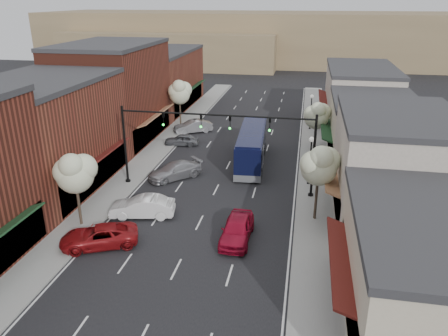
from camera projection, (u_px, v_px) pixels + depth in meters
The scene contains 29 objects.
ground at pixel (193, 236), 30.21m from camera, with size 160.00×160.00×0.00m, color black.
sidewalk_left at pixel (161, 145), 48.56m from camera, with size 2.80×73.00×0.15m, color gray.
sidewalk_right at pixel (315, 155), 45.65m from camera, with size 2.80×73.00×0.15m, color gray.
curb_left at pixel (173, 146), 48.32m from camera, with size 0.25×73.00×0.17m, color gray.
curb_right at pixel (301, 154), 45.90m from camera, with size 0.25×73.00×0.17m, color gray.
bldg_left_midnear at pixel (44, 136), 36.46m from camera, with size 10.14×14.10×9.40m.
bldg_left_midfar at pixel (113, 93), 49.00m from camera, with size 10.14×14.10×10.90m.
bldg_left_far at pixel (160, 80), 64.09m from camera, with size 10.14×18.10×8.40m.
bldg_right_near at pixel (432, 272), 21.29m from camera, with size 9.14×12.10×5.90m.
bldg_right_midnear at pixel (394, 166), 31.90m from camera, with size 9.14×12.10×7.90m.
bldg_right_midfar at pixel (372, 130), 43.15m from camera, with size 9.14×12.10×6.40m.
bldg_right_far at pixel (359, 96), 55.78m from camera, with size 9.14×16.10×7.40m.
hill_far at pixel (281, 37), 110.36m from camera, with size 120.00×30.00×12.00m, color #7A6647.
hill_near at pixel (173, 49), 104.44m from camera, with size 50.00×20.00×8.00m, color #7A6647.
signal_mast_right at pixel (284, 142), 34.87m from camera, with size 8.22×0.46×7.00m.
signal_mast_left at pixel (150, 135), 36.81m from camera, with size 8.22×0.46×7.00m.
tree_right_near at pixel (320, 164), 30.75m from camera, with size 2.85×2.65×5.95m.
tree_right_far at pixel (317, 115), 45.55m from camera, with size 2.85×2.65×5.43m.
tree_left_near at pixel (75, 172), 30.04m from camera, with size 2.85×2.65×5.69m.
tree_left_far at pixel (180, 92), 53.69m from camera, with size 2.85×2.65×6.13m.
lamp_post_near at pixel (311, 153), 37.37m from camera, with size 0.44×0.44×4.44m.
lamp_post_far at pixel (311, 106), 53.38m from camera, with size 0.44×0.44×4.44m.
coach_bus at pixel (252, 146), 43.05m from camera, with size 3.06×11.21×3.39m.
red_hatchback at pixel (237, 229), 29.50m from camera, with size 1.94×4.83×1.64m, color maroon.
parked_car_a at pixel (99, 236), 28.83m from camera, with size 2.34×5.07×1.41m, color maroon.
parked_car_b at pixel (142, 207), 32.69m from camera, with size 1.68×4.82×1.59m, color white.
parked_car_c at pixel (175, 171), 39.67m from camera, with size 2.08×5.11×1.48m, color #9B9BA0.
parked_car_d at pixel (182, 140), 48.58m from camera, with size 1.52×3.77×1.28m, color slate.
parked_car_e at pixel (193, 126), 53.14m from camera, with size 1.62×4.65×1.53m, color #A3A3A8.
Camera 1 is at (7.04, -25.54, 15.43)m, focal length 35.00 mm.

